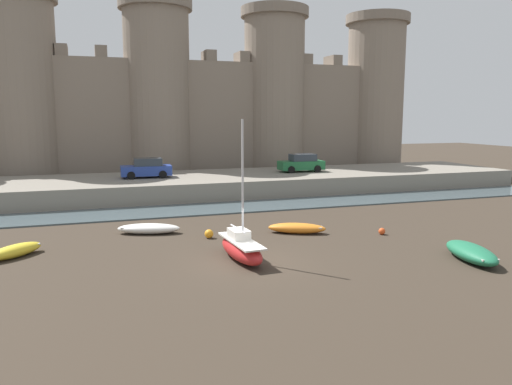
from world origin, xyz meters
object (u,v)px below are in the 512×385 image
at_px(rowboat_foreground_left, 15,251).
at_px(rowboat_midflat_centre, 149,228).
at_px(mooring_buoy_near_shore, 209,234).
at_px(car_quay_centre_west, 301,163).
at_px(car_quay_west, 147,168).
at_px(mooring_buoy_off_centre, 382,231).
at_px(rowboat_near_channel_right, 297,228).
at_px(sailboat_foreground_right, 241,248).
at_px(rowboat_near_channel_left, 471,252).

xyz_separation_m(rowboat_foreground_left, rowboat_midflat_centre, (6.58, 2.87, -0.02)).
bearing_deg(rowboat_foreground_left, rowboat_midflat_centre, 23.53).
height_order(rowboat_foreground_left, mooring_buoy_near_shore, rowboat_foreground_left).
distance_m(car_quay_centre_west, car_quay_west, 13.99).
xyz_separation_m(mooring_buoy_off_centre, car_quay_west, (-11.11, 18.02, 2.14)).
relative_size(rowboat_near_channel_right, car_quay_centre_west, 0.82).
xyz_separation_m(sailboat_foreground_right, mooring_buoy_off_centre, (9.01, 2.27, -0.39)).
distance_m(mooring_buoy_near_shore, mooring_buoy_off_centre, 9.77).
bearing_deg(sailboat_foreground_right, rowboat_foreground_left, 159.20).
bearing_deg(car_quay_west, car_quay_centre_west, 0.11).
height_order(mooring_buoy_off_centre, car_quay_centre_west, car_quay_centre_west).
relative_size(sailboat_foreground_right, rowboat_foreground_left, 2.44).
xyz_separation_m(rowboat_near_channel_right, sailboat_foreground_right, (-4.57, -4.09, 0.27)).
distance_m(rowboat_foreground_left, car_quay_centre_west, 27.55).
distance_m(rowboat_near_channel_left, mooring_buoy_near_shore, 13.29).
bearing_deg(rowboat_midflat_centre, car_quay_west, 84.05).
bearing_deg(rowboat_near_channel_left, sailboat_foreground_right, 160.86).
height_order(rowboat_near_channel_right, mooring_buoy_near_shore, rowboat_near_channel_right).
bearing_deg(rowboat_near_channel_left, car_quay_west, 117.14).
bearing_deg(car_quay_centre_west, rowboat_foreground_left, -143.14).
xyz_separation_m(rowboat_near_channel_left, car_quay_centre_west, (1.79, 23.82, 1.93)).
bearing_deg(mooring_buoy_near_shore, rowboat_near_channel_left, -37.19).
relative_size(rowboat_near_channel_left, rowboat_midflat_centre, 1.05).
relative_size(sailboat_foreground_right, mooring_buoy_near_shore, 13.32).
relative_size(car_quay_centre_west, car_quay_west, 1.00).
distance_m(sailboat_foreground_right, rowboat_foreground_left, 10.80).
height_order(sailboat_foreground_right, car_quay_west, sailboat_foreground_right).
xyz_separation_m(rowboat_near_channel_left, mooring_buoy_off_centre, (-1.09, 5.78, -0.21)).
xyz_separation_m(rowboat_near_channel_right, rowboat_foreground_left, (-14.66, -0.26, 0.01)).
relative_size(mooring_buoy_off_centre, car_quay_centre_west, 0.09).
distance_m(rowboat_near_channel_right, car_quay_west, 17.63).
xyz_separation_m(rowboat_near_channel_right, car_quay_west, (-6.66, 16.19, 2.02)).
bearing_deg(rowboat_foreground_left, car_quay_west, 64.08).
distance_m(mooring_buoy_near_shore, car_quay_centre_west, 20.17).
bearing_deg(rowboat_near_channel_left, mooring_buoy_off_centre, 100.67).
relative_size(rowboat_near_channel_left, car_quay_centre_west, 0.95).
distance_m(sailboat_foreground_right, mooring_buoy_off_centre, 9.30).
height_order(sailboat_foreground_right, rowboat_foreground_left, sailboat_foreground_right).
height_order(car_quay_centre_west, car_quay_west, same).
bearing_deg(rowboat_near_channel_left, rowboat_foreground_left, 160.03).
relative_size(rowboat_foreground_left, car_quay_centre_west, 0.65).
distance_m(rowboat_near_channel_left, rowboat_foreground_left, 21.49).
distance_m(mooring_buoy_off_centre, car_quay_centre_west, 18.40).
xyz_separation_m(rowboat_foreground_left, mooring_buoy_off_centre, (19.11, -1.56, -0.13)).
xyz_separation_m(sailboat_foreground_right, rowboat_midflat_centre, (-3.51, 6.70, -0.28)).
relative_size(sailboat_foreground_right, mooring_buoy_off_centre, 17.11).
xyz_separation_m(rowboat_foreground_left, mooring_buoy_near_shore, (9.60, 0.70, -0.08)).
bearing_deg(car_quay_west, rowboat_near_channel_left, -62.86).
xyz_separation_m(rowboat_midflat_centre, mooring_buoy_off_centre, (12.53, -4.43, -0.11)).
height_order(rowboat_near_channel_right, car_quay_centre_west, car_quay_centre_west).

